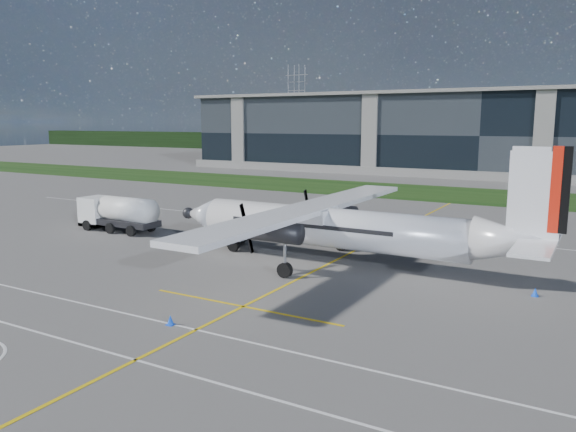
# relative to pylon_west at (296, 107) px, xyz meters

# --- Properties ---
(ground) EXTENTS (400.00, 400.00, 0.00)m
(ground) POSITION_rel_pylon_west_xyz_m (80.00, -110.00, -15.00)
(ground) COLOR #5E5C59
(ground) RESTS_ON ground
(grass_strip) EXTENTS (400.00, 18.00, 0.04)m
(grass_strip) POSITION_rel_pylon_west_xyz_m (80.00, -102.00, -14.98)
(grass_strip) COLOR #14360E
(grass_strip) RESTS_ON ground
(terminal_building) EXTENTS (120.00, 20.00, 15.00)m
(terminal_building) POSITION_rel_pylon_west_xyz_m (80.00, -70.00, -7.50)
(terminal_building) COLOR black
(terminal_building) RESTS_ON ground
(tree_line) EXTENTS (400.00, 6.00, 6.00)m
(tree_line) POSITION_rel_pylon_west_xyz_m (80.00, -10.00, -12.00)
(tree_line) COLOR black
(tree_line) RESTS_ON ground
(pylon_west) EXTENTS (9.00, 4.60, 30.00)m
(pylon_west) POSITION_rel_pylon_west_xyz_m (0.00, 0.00, 0.00)
(pylon_west) COLOR gray
(pylon_west) RESTS_ON ground
(yellow_taxiway_centerline) EXTENTS (0.20, 70.00, 0.01)m
(yellow_taxiway_centerline) POSITION_rel_pylon_west_xyz_m (83.00, -140.00, -14.99)
(yellow_taxiway_centerline) COLOR yellow
(yellow_taxiway_centerline) RESTS_ON ground
(white_lane_line) EXTENTS (90.00, 0.15, 0.01)m
(white_lane_line) POSITION_rel_pylon_west_xyz_m (80.00, -164.00, -14.99)
(white_lane_line) COLOR white
(white_lane_line) RESTS_ON ground
(turboprop_aircraft) EXTENTS (27.57, 28.59, 8.58)m
(turboprop_aircraft) POSITION_rel_pylon_west_xyz_m (84.12, -145.49, -10.71)
(turboprop_aircraft) COLOR white
(turboprop_aircraft) RESTS_ON ground
(fuel_tanker_truck) EXTENTS (8.52, 2.77, 3.19)m
(fuel_tanker_truck) POSITION_rel_pylon_west_xyz_m (60.52, -144.00, -13.40)
(fuel_tanker_truck) COLOR white
(fuel_tanker_truck) RESTS_ON ground
(baggage_tug) EXTENTS (3.12, 1.87, 1.87)m
(baggage_tug) POSITION_rel_pylon_west_xyz_m (72.88, -143.56, -14.07)
(baggage_tug) COLOR white
(baggage_tug) RESTS_ON ground
(ground_crew_person) EXTENTS (1.00, 1.07, 2.14)m
(ground_crew_person) POSITION_rel_pylon_west_xyz_m (71.05, -143.15, -13.93)
(ground_crew_person) COLOR #F25907
(ground_crew_person) RESTS_ON ground
(safety_cone_portwing) EXTENTS (0.36, 0.36, 0.50)m
(safety_cone_portwing) POSITION_rel_pylon_west_xyz_m (81.47, -160.09, -14.75)
(safety_cone_portwing) COLOR blue
(safety_cone_portwing) RESTS_ON ground
(safety_cone_tail) EXTENTS (0.36, 0.36, 0.50)m
(safety_cone_tail) POSITION_rel_pylon_west_xyz_m (96.54, -146.15, -14.75)
(safety_cone_tail) COLOR blue
(safety_cone_tail) RESTS_ON ground
(safety_cone_nose_port) EXTENTS (0.36, 0.36, 0.50)m
(safety_cone_nose_port) POSITION_rel_pylon_west_xyz_m (70.73, -146.83, -14.75)
(safety_cone_nose_port) COLOR blue
(safety_cone_nose_port) RESTS_ON ground
(safety_cone_stbdwing) EXTENTS (0.36, 0.36, 0.50)m
(safety_cone_stbdwing) POSITION_rel_pylon_west_xyz_m (81.90, -131.07, -14.75)
(safety_cone_stbdwing) COLOR blue
(safety_cone_stbdwing) RESTS_ON ground
(safety_cone_fwd) EXTENTS (0.36, 0.36, 0.50)m
(safety_cone_fwd) POSITION_rel_pylon_west_xyz_m (68.95, -145.13, -14.75)
(safety_cone_fwd) COLOR blue
(safety_cone_fwd) RESTS_ON ground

